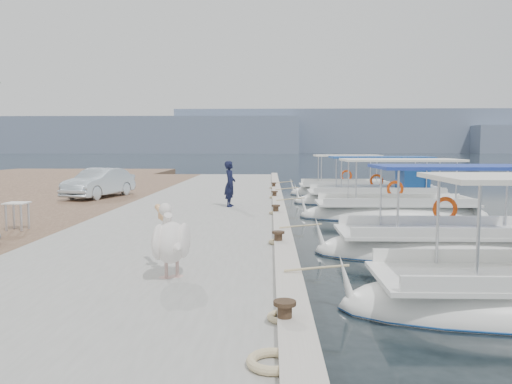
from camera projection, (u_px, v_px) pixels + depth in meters
ground at (288, 239)px, 14.58m from camera, size 400.00×400.00×0.00m
concrete_quay at (208, 209)px, 19.62m from camera, size 6.00×40.00×0.50m
quay_curb at (278, 201)px, 19.51m from camera, size 0.44×40.00×0.12m
cobblestone_strip at (82, 208)px, 19.76m from camera, size 4.00×40.00×0.50m
distant_hills at (341, 135)px, 213.61m from camera, size 330.00×60.00×18.00m
fishing_caique_b at (448, 249)px, 12.52m from camera, size 6.70×2.45×2.83m
fishing_caique_c at (394, 214)px, 18.94m from camera, size 7.20×2.44×2.83m
fishing_caique_d at (377, 199)px, 23.68m from camera, size 7.74×2.47×2.83m
fishing_caique_e at (344, 192)px, 27.97m from camera, size 6.01×2.33×2.83m
mooring_bollards at (276, 209)px, 16.02m from camera, size 0.28×20.28×0.33m
pelican at (171, 240)px, 8.36m from camera, size 0.93×1.54×1.22m
fisherman at (230, 184)px, 18.20m from camera, size 0.45×0.64×1.67m
parked_car at (99, 183)px, 21.55m from camera, size 2.27×4.01×1.25m
folding_table at (17, 210)px, 13.11m from camera, size 0.55×0.55×0.73m
rope_coil at (273, 361)px, 4.99m from camera, size 0.54×0.54×0.10m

